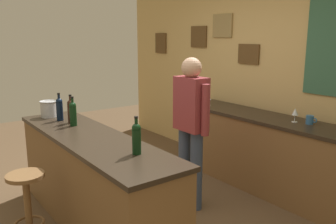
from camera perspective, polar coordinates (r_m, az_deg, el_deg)
The scene contains 14 objects.
ground_plane at distance 3.90m, azimuth -6.13°, elevation -15.96°, with size 10.00×10.00×0.00m, color brown.
back_wall at distance 4.79m, azimuth 15.12°, elevation 6.81°, with size 6.00×0.09×2.80m.
bar_counter at distance 3.53m, azimuth -11.99°, elevation -10.97°, with size 2.39×0.60×0.92m.
side_counter at distance 4.46m, azimuth 15.17°, elevation -6.28°, with size 2.60×0.56×0.90m.
bartender at distance 3.73m, azimuth 3.68°, elevation -1.75°, with size 0.52×0.21×1.62m.
bar_stool at distance 3.39m, azimuth -21.71°, elevation -12.69°, with size 0.32×0.32×0.68m.
wine_bottle_a at distance 4.05m, azimuth -17.04°, elevation 0.57°, with size 0.07×0.07×0.31m.
wine_bottle_b at distance 3.91m, azimuth -15.34°, elevation 0.26°, with size 0.07×0.07×0.31m.
wine_bottle_c at distance 3.78m, azimuth -15.03°, elevation -0.12°, with size 0.07×0.07×0.31m.
wine_bottle_d at distance 2.79m, azimuth -5.09°, elevation -4.09°, with size 0.07×0.07×0.31m.
ice_bucket at distance 4.27m, azimuth -18.69°, elevation 0.53°, with size 0.19×0.19×0.19m.
wine_glass_a at distance 4.84m, azimuth 6.57°, elevation 2.34°, with size 0.07×0.07×0.16m.
wine_glass_b at distance 4.12m, azimuth 19.76°, elevation -0.05°, with size 0.07×0.07×0.16m.
coffee_mug at distance 4.10m, azimuth 21.86°, elevation -1.17°, with size 0.12×0.08×0.09m.
Camera 1 is at (2.97, -1.72, 1.84)m, focal length 37.92 mm.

